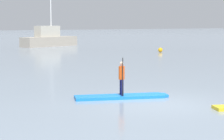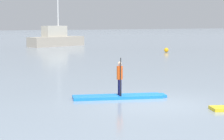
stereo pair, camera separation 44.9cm
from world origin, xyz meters
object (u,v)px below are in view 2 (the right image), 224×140
object	(u,v)px
fishing_boat_green_midground	(56,39)
mooring_buoy_mid	(166,50)
paddleboard_near	(120,97)
paddler_child_solo	(120,76)

from	to	relation	value
fishing_boat_green_midground	mooring_buoy_mid	size ratio (longest dim) A/B	17.36
paddleboard_near	mooring_buoy_mid	distance (m)	22.69
paddleboard_near	paddler_child_solo	world-z (taller)	paddler_child_solo
mooring_buoy_mid	paddler_child_solo	bearing A→B (deg)	-129.97
mooring_buoy_mid	paddleboard_near	bearing A→B (deg)	-130.00
paddleboard_near	paddler_child_solo	xyz separation A→B (m)	(0.00, -0.01, 0.73)
fishing_boat_green_midground	mooring_buoy_mid	xyz separation A→B (m)	(5.34, -13.35, -0.60)
paddler_child_solo	mooring_buoy_mid	distance (m)	22.71
paddler_child_solo	mooring_buoy_mid	xyz separation A→B (m)	(14.58, 17.39, -0.58)
fishing_boat_green_midground	mooring_buoy_mid	distance (m)	14.39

